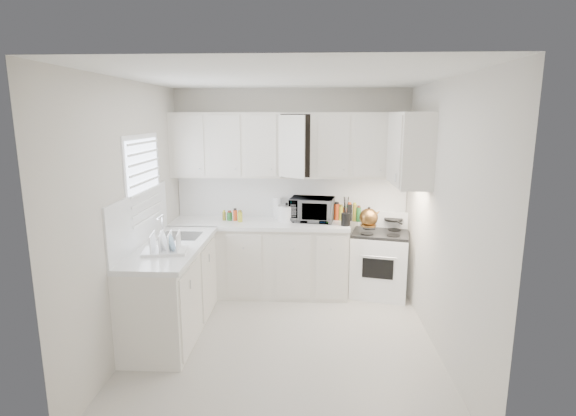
# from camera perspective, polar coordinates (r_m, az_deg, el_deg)

# --- Properties ---
(floor) EXTENTS (3.20, 3.20, 0.00)m
(floor) POSITION_cam_1_polar(r_m,az_deg,el_deg) (4.77, -0.44, -16.64)
(floor) COLOR #B9B2A9
(floor) RESTS_ON ground
(ceiling) EXTENTS (3.20, 3.20, 0.00)m
(ceiling) POSITION_cam_1_polar(r_m,az_deg,el_deg) (4.21, -0.49, 16.28)
(ceiling) COLOR white
(ceiling) RESTS_ON ground
(wall_back) EXTENTS (3.00, 0.00, 3.00)m
(wall_back) POSITION_cam_1_polar(r_m,az_deg,el_deg) (5.88, 0.44, 2.25)
(wall_back) COLOR beige
(wall_back) RESTS_ON ground
(wall_front) EXTENTS (3.00, 0.00, 3.00)m
(wall_front) POSITION_cam_1_polar(r_m,az_deg,el_deg) (2.77, -2.39, -8.60)
(wall_front) COLOR beige
(wall_front) RESTS_ON ground
(wall_left) EXTENTS (0.00, 3.20, 3.20)m
(wall_left) POSITION_cam_1_polar(r_m,az_deg,el_deg) (4.64, -19.30, -0.95)
(wall_left) COLOR beige
(wall_left) RESTS_ON ground
(wall_right) EXTENTS (0.00, 3.20, 3.20)m
(wall_right) POSITION_cam_1_polar(r_m,az_deg,el_deg) (4.48, 19.07, -1.37)
(wall_right) COLOR beige
(wall_right) RESTS_ON ground
(window_blinds) EXTENTS (0.06, 0.96, 1.06)m
(window_blinds) POSITION_cam_1_polar(r_m,az_deg,el_deg) (4.91, -17.76, 2.78)
(window_blinds) COLOR white
(window_blinds) RESTS_ON wall_left
(lower_cabinets_back) EXTENTS (2.22, 0.60, 0.90)m
(lower_cabinets_back) POSITION_cam_1_polar(r_m,az_deg,el_deg) (5.82, -3.57, -6.50)
(lower_cabinets_back) COLOR beige
(lower_cabinets_back) RESTS_ON floor
(lower_cabinets_left) EXTENTS (0.60, 1.60, 0.90)m
(lower_cabinets_left) POSITION_cam_1_polar(r_m,az_deg,el_deg) (4.96, -14.50, -10.12)
(lower_cabinets_left) COLOR beige
(lower_cabinets_left) RESTS_ON floor
(countertop_back) EXTENTS (2.24, 0.64, 0.05)m
(countertop_back) POSITION_cam_1_polar(r_m,az_deg,el_deg) (5.68, -3.64, -1.97)
(countertop_back) COLOR silver
(countertop_back) RESTS_ON lower_cabinets_back
(countertop_left) EXTENTS (0.64, 1.62, 0.05)m
(countertop_left) POSITION_cam_1_polar(r_m,az_deg,el_deg) (4.81, -14.67, -4.86)
(countertop_left) COLOR silver
(countertop_left) RESTS_ON lower_cabinets_left
(backsplash_back) EXTENTS (2.98, 0.02, 0.55)m
(backsplash_back) POSITION_cam_1_polar(r_m,az_deg,el_deg) (5.88, 0.43, 1.51)
(backsplash_back) COLOR silver
(backsplash_back) RESTS_ON wall_back
(backsplash_left) EXTENTS (0.02, 1.60, 0.55)m
(backsplash_left) POSITION_cam_1_polar(r_m,az_deg,el_deg) (4.83, -18.25, -1.31)
(backsplash_left) COLOR silver
(backsplash_left) RESTS_ON wall_left
(upper_cabinets_back) EXTENTS (3.00, 0.33, 0.80)m
(upper_cabinets_back) POSITION_cam_1_polar(r_m,az_deg,el_deg) (5.68, 0.37, 3.97)
(upper_cabinets_back) COLOR beige
(upper_cabinets_back) RESTS_ON wall_back
(upper_cabinets_right) EXTENTS (0.33, 0.90, 0.80)m
(upper_cabinets_right) POSITION_cam_1_polar(r_m,az_deg,el_deg) (5.18, 14.99, 2.83)
(upper_cabinets_right) COLOR beige
(upper_cabinets_right) RESTS_ON wall_right
(sink) EXTENTS (0.42, 0.38, 0.30)m
(sink) POSITION_cam_1_polar(r_m,az_deg,el_deg) (5.09, -13.59, -2.19)
(sink) COLOR gray
(sink) RESTS_ON countertop_left
(stove) EXTENTS (0.80, 0.71, 1.06)m
(stove) POSITION_cam_1_polar(r_m,az_deg,el_deg) (5.83, 11.61, -5.87)
(stove) COLOR white
(stove) RESTS_ON floor
(tea_kettle) EXTENTS (0.34, 0.32, 0.26)m
(tea_kettle) POSITION_cam_1_polar(r_m,az_deg,el_deg) (5.51, 10.23, -1.03)
(tea_kettle) COLOR brown
(tea_kettle) RESTS_ON stove
(frying_pan) EXTENTS (0.31, 0.44, 0.04)m
(frying_pan) POSITION_cam_1_polar(r_m,az_deg,el_deg) (5.90, 13.27, -1.37)
(frying_pan) COLOR black
(frying_pan) RESTS_ON stove
(microwave) EXTENTS (0.58, 0.38, 0.36)m
(microwave) POSITION_cam_1_polar(r_m,az_deg,el_deg) (5.67, 3.07, 0.16)
(microwave) COLOR gray
(microwave) RESTS_ON countertop_back
(rice_cooker) EXTENTS (0.26, 0.26, 0.24)m
(rice_cooker) POSITION_cam_1_polar(r_m,az_deg,el_deg) (5.66, -0.18, -0.51)
(rice_cooker) COLOR white
(rice_cooker) RESTS_ON countertop_back
(paper_towel) EXTENTS (0.12, 0.12, 0.27)m
(paper_towel) POSITION_cam_1_polar(r_m,az_deg,el_deg) (5.84, -1.33, 0.05)
(paper_towel) COLOR white
(paper_towel) RESTS_ON countertop_back
(utensil_crock) EXTENTS (0.12, 0.12, 0.37)m
(utensil_crock) POSITION_cam_1_polar(r_m,az_deg,el_deg) (5.46, 7.37, -0.35)
(utensil_crock) COLOR black
(utensil_crock) RESTS_ON countertop_back
(dish_rack) EXTENTS (0.46, 0.37, 0.23)m
(dish_rack) POSITION_cam_1_polar(r_m,az_deg,el_deg) (4.53, -15.44, -4.11)
(dish_rack) COLOR white
(dish_rack) RESTS_ON countertop_left
(spice_left_0) EXTENTS (0.06, 0.06, 0.13)m
(spice_left_0) POSITION_cam_1_polar(r_m,az_deg,el_deg) (5.85, -7.99, -0.75)
(spice_left_0) COLOR olive
(spice_left_0) RESTS_ON countertop_back
(spice_left_1) EXTENTS (0.06, 0.06, 0.13)m
(spice_left_1) POSITION_cam_1_polar(r_m,az_deg,el_deg) (5.75, -7.42, -0.95)
(spice_left_1) COLOR #22662B
(spice_left_1) RESTS_ON countertop_back
(spice_left_2) EXTENTS (0.06, 0.06, 0.13)m
(spice_left_2) POSITION_cam_1_polar(r_m,az_deg,el_deg) (5.82, -6.54, -0.77)
(spice_left_2) COLOR #D8491C
(spice_left_2) RESTS_ON countertop_back
(spice_left_3) EXTENTS (0.06, 0.06, 0.13)m
(spice_left_3) POSITION_cam_1_polar(r_m,az_deg,el_deg) (5.73, -5.94, -0.97)
(spice_left_3) COLOR gold
(spice_left_3) RESTS_ON countertop_back
(sauce_right_0) EXTENTS (0.06, 0.06, 0.19)m
(sauce_right_0) POSITION_cam_1_polar(r_m,az_deg,el_deg) (5.79, 6.12, -0.53)
(sauce_right_0) COLOR #D8491C
(sauce_right_0) RESTS_ON countertop_back
(sauce_right_1) EXTENTS (0.06, 0.06, 0.19)m
(sauce_right_1) POSITION_cam_1_polar(r_m,az_deg,el_deg) (5.73, 6.70, -0.66)
(sauce_right_1) COLOR gold
(sauce_right_1) RESTS_ON countertop_back
(sauce_right_2) EXTENTS (0.06, 0.06, 0.19)m
(sauce_right_2) POSITION_cam_1_polar(r_m,az_deg,el_deg) (5.80, 7.20, -0.54)
(sauce_right_2) COLOR #612B1B
(sauce_right_2) RESTS_ON countertop_back
(sauce_right_3) EXTENTS (0.06, 0.06, 0.19)m
(sauce_right_3) POSITION_cam_1_polar(r_m,az_deg,el_deg) (5.74, 7.79, -0.67)
(sauce_right_3) COLOR black
(sauce_right_3) RESTS_ON countertop_back
(sauce_right_4) EXTENTS (0.06, 0.06, 0.19)m
(sauce_right_4) POSITION_cam_1_polar(r_m,az_deg,el_deg) (5.81, 8.29, -0.55)
(sauce_right_4) COLOR olive
(sauce_right_4) RESTS_ON countertop_back
(sauce_right_5) EXTENTS (0.06, 0.06, 0.19)m
(sauce_right_5) POSITION_cam_1_polar(r_m,az_deg,el_deg) (5.75, 8.89, -0.68)
(sauce_right_5) COLOR #22662B
(sauce_right_5) RESTS_ON countertop_back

